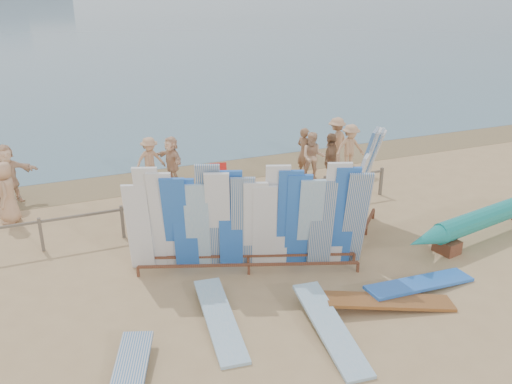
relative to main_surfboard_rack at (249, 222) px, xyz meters
name	(u,v)px	position (x,y,z in m)	size (l,w,h in m)	color
ground	(234,277)	(-0.45, -0.18, -1.23)	(160.00, 160.00, 0.00)	tan
ocean	(42,7)	(-0.45, 127.82, -1.23)	(320.00, 240.00, 0.02)	slate
wet_sand_strip	(163,177)	(-0.45, 7.02, -1.23)	(40.00, 2.60, 0.01)	olive
fence	(196,204)	(-0.45, 2.82, -0.60)	(12.08, 0.08, 0.90)	#6F6354
main_surfboard_rack	(249,222)	(0.00, 0.00, 0.00)	(5.36, 2.46, 2.74)	brown
side_surfboard_rack	(360,186)	(3.38, 0.70, 0.14)	(2.32, 2.41, 3.07)	brown
outrigger_canoe	(491,217)	(6.55, -0.74, -0.67)	(6.16, 1.68, 0.88)	brown
vendor_table	(328,222)	(2.57, 0.84, -0.83)	(1.08, 0.92, 1.22)	brown
flat_board_b	(330,336)	(0.52, -2.94, -1.23)	(0.56, 2.70, 0.07)	#87B7D9
flat_board_d	(419,289)	(3.18, -2.22, -1.23)	(0.56, 2.70, 0.07)	blue
flat_board_c	(389,308)	(2.13, -2.58, -1.23)	(0.56, 2.70, 0.07)	#955928
flat_board_a	(220,324)	(-1.32, -1.79, -1.23)	(0.56, 2.70, 0.07)	#87B7D9
beach_chair_left	(169,212)	(-1.11, 3.35, -0.95)	(0.84, 0.85, 0.95)	red
beach_chair_right	(222,202)	(0.50, 3.48, -0.95)	(0.84, 0.85, 0.96)	red
stroller	(220,189)	(0.62, 4.00, -0.75)	(0.79, 0.99, 1.20)	red
beachgoer_0	(7,192)	(-5.22, 5.02, -0.35)	(0.86, 0.41, 1.77)	tan
beachgoer_11	(8,174)	(-5.21, 6.53, -0.32)	(1.69, 0.55, 1.83)	beige
beachgoer_5	(171,160)	(-0.25, 6.37, -0.44)	(1.47, 0.48, 1.59)	beige
beachgoer_3	(150,161)	(-0.93, 6.54, -0.44)	(1.02, 0.42, 1.58)	tan
beachgoer_9	(350,148)	(5.81, 5.13, -0.38)	(1.09, 0.45, 1.69)	tan
beachgoer_8	(313,157)	(4.16, 4.76, -0.40)	(0.81, 0.39, 1.67)	beige
beachgoer_7	(304,152)	(4.10, 5.28, -0.38)	(0.62, 0.34, 1.71)	#8C6042
beachgoer_10	(330,162)	(4.27, 3.81, -0.29)	(1.11, 0.48, 1.89)	#8C6042
beachgoer_extra_0	(336,141)	(5.76, 6.01, -0.36)	(1.12, 0.46, 1.74)	tan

